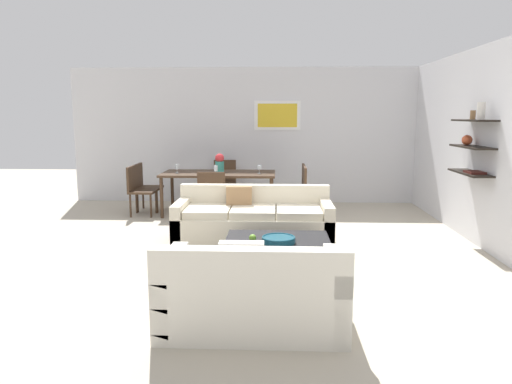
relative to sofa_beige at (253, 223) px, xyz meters
name	(u,v)px	position (x,y,z in m)	size (l,w,h in m)	color
ground_plane	(257,250)	(0.06, -0.34, -0.29)	(18.00, 18.00, 0.00)	#BCB29E
back_wall_unit	(279,136)	(0.36, 3.19, 1.06)	(8.40, 0.09, 2.70)	silver
right_wall_shelf_unit	(478,146)	(3.09, 0.26, 1.06)	(0.34, 8.20, 2.70)	silver
sofa_beige	(253,223)	(0.00, 0.00, 0.00)	(2.14, 0.90, 0.78)	beige
loveseat_white	(253,293)	(0.12, -2.60, 0.00)	(1.54, 0.90, 0.78)	silver
coffee_table	(277,257)	(0.33, -1.24, -0.10)	(1.18, 0.99, 0.38)	black
decorative_bowl	(279,239)	(0.34, -1.32, 0.13)	(0.37, 0.37, 0.07)	navy
apple_on_coffee_table	(253,238)	(0.05, -1.28, 0.13)	(0.08, 0.08, 0.08)	#669E2D
dining_table	(219,176)	(-0.72, 1.98, 0.39)	(2.01, 0.95, 0.75)	#422D1E
dining_chair_right_far	(297,185)	(0.69, 2.19, 0.21)	(0.44, 0.44, 0.88)	#422D1E
dining_chair_left_near	(138,187)	(-2.13, 1.76, 0.21)	(0.44, 0.44, 0.88)	#422D1E
dining_chair_right_near	(298,188)	(0.69, 1.76, 0.21)	(0.44, 0.44, 0.88)	#422D1E
dining_chair_head	(224,179)	(-0.72, 2.86, 0.21)	(0.44, 0.44, 0.88)	#422D1E
dining_chair_foot	(212,194)	(-0.72, 1.09, 0.21)	(0.44, 0.44, 0.88)	#422D1E
dining_chair_left_far	(145,184)	(-2.13, 2.19, 0.21)	(0.44, 0.44, 0.88)	#422D1E
wine_glass_left_near	(177,167)	(-1.45, 1.86, 0.56)	(0.06, 0.06, 0.16)	silver
wine_glass_head	(221,164)	(-0.72, 2.39, 0.57)	(0.07, 0.07, 0.16)	silver
wine_glass_foot	(216,169)	(-0.72, 1.56, 0.58)	(0.06, 0.06, 0.17)	silver
wine_glass_right_near	(259,168)	(0.01, 1.86, 0.56)	(0.08, 0.08, 0.15)	silver
centerpiece_vase	(220,163)	(-0.70, 1.98, 0.63)	(0.16, 0.16, 0.34)	teal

